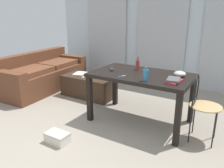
# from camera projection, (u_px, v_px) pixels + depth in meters

# --- Properties ---
(ground_plane) EXTENTS (8.68, 8.68, 0.00)m
(ground_plane) POSITION_uv_depth(u_px,v_px,m) (110.00, 117.00, 3.56)
(ground_plane) COLOR gray
(wall_back) EXTENTS (5.61, 0.10, 2.44)m
(wall_back) POSITION_uv_depth(u_px,v_px,m) (162.00, 30.00, 4.98)
(wall_back) COLOR silver
(wall_back) RESTS_ON ground
(curtains) EXTENTS (3.99, 0.03, 2.16)m
(curtains) POSITION_uv_depth(u_px,v_px,m) (161.00, 36.00, 4.96)
(curtains) COLOR #B2B7BC
(curtains) RESTS_ON ground
(couch) EXTENTS (0.96, 2.04, 0.77)m
(couch) POSITION_uv_depth(u_px,v_px,m) (43.00, 75.00, 4.81)
(couch) COLOR brown
(couch) RESTS_ON ground
(coffee_table) EXTENTS (1.04, 0.49, 0.41)m
(coffee_table) POSITION_uv_depth(u_px,v_px,m) (89.00, 86.00, 4.38)
(coffee_table) COLOR #382619
(coffee_table) RESTS_ON ground
(craft_table) EXTENTS (1.42, 0.85, 0.75)m
(craft_table) POSITION_uv_depth(u_px,v_px,m) (141.00, 80.00, 3.23)
(craft_table) COLOR black
(craft_table) RESTS_ON ground
(wire_chair) EXTENTS (0.39, 0.40, 0.87)m
(wire_chair) POSITION_uv_depth(u_px,v_px,m) (201.00, 100.00, 2.78)
(wire_chair) COLOR tan
(wire_chair) RESTS_ON ground
(bottle_near) EXTENTS (0.07, 0.07, 0.19)m
(bottle_near) POSITION_uv_depth(u_px,v_px,m) (146.00, 75.00, 2.83)
(bottle_near) COLOR teal
(bottle_near) RESTS_ON craft_table
(bottle_far) EXTENTS (0.06, 0.06, 0.20)m
(bottle_far) POSITION_uv_depth(u_px,v_px,m) (138.00, 65.00, 3.39)
(bottle_far) COLOR #99332D
(bottle_far) RESTS_ON craft_table
(bowl) EXTENTS (0.16, 0.16, 0.08)m
(bowl) POSITION_uv_depth(u_px,v_px,m) (180.00, 74.00, 3.05)
(bowl) COLOR beige
(bowl) RESTS_ON craft_table
(book_stack) EXTENTS (0.18, 0.29, 0.04)m
(book_stack) POSITION_uv_depth(u_px,v_px,m) (174.00, 80.00, 2.81)
(book_stack) COLOR red
(book_stack) RESTS_ON craft_table
(tv_remote_on_table) EXTENTS (0.14, 0.17, 0.02)m
(tv_remote_on_table) POSITION_uv_depth(u_px,v_px,m) (112.00, 69.00, 3.41)
(tv_remote_on_table) COLOR #232326
(tv_remote_on_table) RESTS_ON craft_table
(scissors) EXTENTS (0.07, 0.12, 0.00)m
(scissors) POSITION_uv_depth(u_px,v_px,m) (121.00, 76.00, 3.06)
(scissors) COLOR #9EA0A5
(scissors) RESTS_ON craft_table
(tv_remote_primary) EXTENTS (0.07, 0.19, 0.02)m
(tv_remote_primary) POSITION_uv_depth(u_px,v_px,m) (84.00, 77.00, 4.26)
(tv_remote_primary) COLOR #B7B7B2
(tv_remote_primary) RESTS_ON coffee_table
(magazine) EXTENTS (0.28, 0.33, 0.01)m
(magazine) POSITION_uv_depth(u_px,v_px,m) (80.00, 73.00, 4.50)
(magazine) COLOR silver
(magazine) RESTS_ON coffee_table
(shoebox) EXTENTS (0.30, 0.19, 0.13)m
(shoebox) POSITION_uv_depth(u_px,v_px,m) (57.00, 138.00, 2.84)
(shoebox) COLOR beige
(shoebox) RESTS_ON ground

